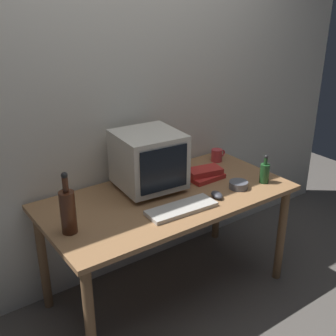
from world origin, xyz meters
name	(u,v)px	position (x,y,z in m)	size (l,w,h in m)	color
ground_plane	(168,290)	(0.00, 0.00, 0.00)	(6.00, 6.00, 0.00)	#56514C
back_wall	(128,98)	(0.00, 0.45, 1.25)	(4.00, 0.08, 2.50)	silver
desk	(168,207)	(0.00, 0.00, 0.64)	(1.55, 0.78, 0.73)	#9E7047
crt_monitor	(148,160)	(-0.04, 0.15, 0.92)	(0.41, 0.41, 0.37)	beige
keyboard	(182,208)	(-0.05, -0.20, 0.74)	(0.42, 0.15, 0.02)	beige
computer_mouse	(217,195)	(0.22, -0.20, 0.75)	(0.06, 0.10, 0.04)	#3F3F47
bottle_tall	(68,210)	(-0.67, -0.05, 0.86)	(0.08, 0.08, 0.34)	#472314
bottle_short	(265,172)	(0.62, -0.22, 0.80)	(0.06, 0.06, 0.19)	#1E4C23
book_stack	(205,174)	(0.34, 0.06, 0.76)	(0.25, 0.17, 0.07)	red
mug	(217,155)	(0.62, 0.24, 0.77)	(0.12, 0.08, 0.09)	#CC383D
cd_spindle	(238,185)	(0.42, -0.18, 0.75)	(0.12, 0.12, 0.04)	#595B66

